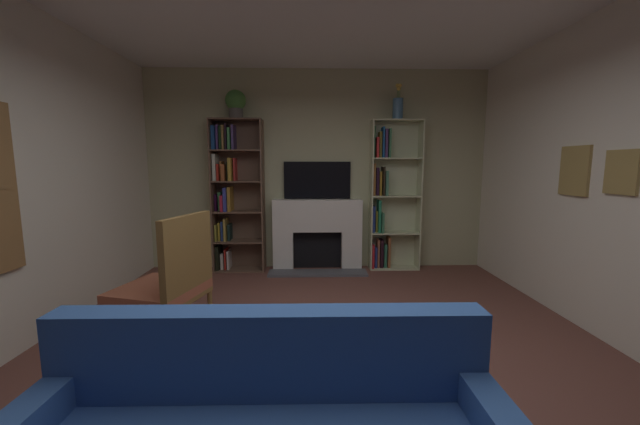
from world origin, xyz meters
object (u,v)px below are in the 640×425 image
object	(u,v)px
potted_plant	(236,103)
tv	(317,180)
bookshelf_right	(388,198)
coffee_table	(279,355)
bookshelf_left	(232,193)
fireplace	(317,232)
vase_with_flowers	(398,107)
armchair	(169,282)

from	to	relation	value
potted_plant	tv	bearing A→B (deg)	6.08
bookshelf_right	coffee_table	world-z (taller)	bookshelf_right
bookshelf_right	bookshelf_left	bearing A→B (deg)	-179.33
potted_plant	coffee_table	bearing A→B (deg)	-74.64
fireplace	tv	size ratio (longest dim) A/B	1.43
potted_plant	bookshelf_right	bearing A→B (deg)	1.50
tv	bookshelf_right	xyz separation A→B (m)	(1.04, -0.06, -0.26)
vase_with_flowers	armchair	bearing A→B (deg)	-138.56
tv	potted_plant	size ratio (longest dim) A/B	2.45
coffee_table	armchair	bearing A→B (deg)	138.16
bookshelf_left	coffee_table	distance (m)	3.30
armchair	vase_with_flowers	bearing A→B (deg)	41.44
fireplace	potted_plant	bearing A→B (deg)	-178.73
fireplace	vase_with_flowers	bearing A→B (deg)	-1.25
bookshelf_left	vase_with_flowers	size ratio (longest dim) A/B	4.36
fireplace	tv	distance (m)	0.76
tv	bookshelf_right	world-z (taller)	bookshelf_right
tv	bookshelf_right	bearing A→B (deg)	-3.48
fireplace	bookshelf_right	size ratio (longest dim) A/B	0.64
bookshelf_right	tv	bearing A→B (deg)	176.52
fireplace	tv	world-z (taller)	tv
bookshelf_right	potted_plant	world-z (taller)	potted_plant
fireplace	bookshelf_left	distance (m)	1.35
bookshelf_right	potted_plant	xyz separation A→B (m)	(-2.16, -0.06, 1.33)
tv	vase_with_flowers	xyz separation A→B (m)	(1.13, -0.12, 1.02)
armchair	coffee_table	world-z (taller)	armchair
fireplace	armchair	bearing A→B (deg)	-120.97
fireplace	bookshelf_left	world-z (taller)	bookshelf_left
bookshelf_left	bookshelf_right	xyz separation A→B (m)	(2.26, 0.03, -0.08)
potted_plant	vase_with_flowers	world-z (taller)	vase_with_flowers
tv	bookshelf_left	xyz separation A→B (m)	(-1.22, -0.09, -0.18)
tv	bookshelf_right	distance (m)	1.07
tv	vase_with_flowers	bearing A→B (deg)	-6.06
bookshelf_left	potted_plant	size ratio (longest dim) A/B	5.46
armchair	tv	bearing A→B (deg)	60.10
tv	vase_with_flowers	distance (m)	1.53
bookshelf_left	armchair	bearing A→B (deg)	-92.20
bookshelf_left	potted_plant	xyz separation A→B (m)	(0.09, -0.03, 1.25)
armchair	coffee_table	xyz separation A→B (m)	(1.01, -0.91, -0.16)
bookshelf_left	armchair	distance (m)	2.25
tv	coffee_table	distance (m)	3.32
bookshelf_left	vase_with_flowers	world-z (taller)	vase_with_flowers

